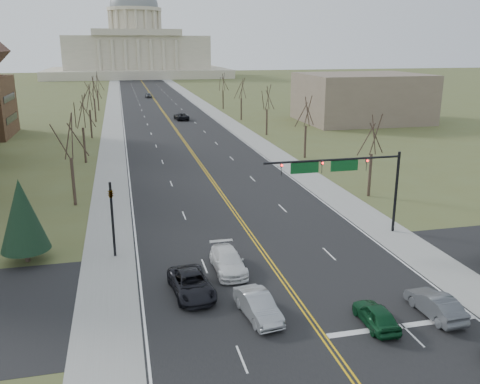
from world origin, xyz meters
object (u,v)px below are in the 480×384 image
signal_mast (343,171)px  car_far_sb (148,95)px  car_nb_inner_lead (376,315)px  car_nb_outer_lead (435,305)px  car_sb_inner_lead (258,306)px  car_sb_outer_lead (192,284)px  car_sb_inner_second (228,261)px  car_far_nb (181,116)px  signal_left (112,211)px

signal_mast → car_far_sb: 124.42m
car_nb_inner_lead → car_far_sb: car_far_sb is taller
car_nb_outer_lead → car_sb_inner_lead: size_ratio=0.97×
signal_mast → car_nb_inner_lead: (-3.99, -14.05, -5.08)m
car_sb_inner_lead → car_sb_outer_lead: bearing=124.3°
car_sb_inner_second → car_nb_inner_lead: bearing=-54.1°
car_nb_outer_lead → car_far_nb: 87.46m
car_far_nb → car_far_sb: car_far_sb is taller
car_sb_inner_second → car_far_sb: size_ratio=1.14×
car_sb_inner_lead → car_nb_inner_lead: bearing=-29.2°
signal_mast → car_nb_inner_lead: signal_mast is taller
signal_mast → signal_left: (-18.95, 0.00, -2.05)m
car_sb_outer_lead → car_sb_inner_second: 4.31m
car_nb_inner_lead → car_nb_outer_lead: (4.06, 0.22, 0.06)m
car_nb_outer_lead → car_sb_inner_lead: 10.81m
car_sb_outer_lead → car_far_sb: bearing=82.2°
car_nb_inner_lead → car_nb_outer_lead: car_nb_outer_lead is taller
signal_left → car_far_sb: bearing=85.4°
car_sb_inner_lead → signal_mast: bearing=39.7°
car_sb_inner_second → car_nb_outer_lead: bearing=-40.3°
signal_mast → car_sb_inner_second: size_ratio=2.33×
car_nb_inner_lead → car_nb_outer_lead: size_ratio=0.89×
car_sb_inner_lead → car_sb_inner_second: size_ratio=0.88×
signal_mast → car_far_sb: bearing=94.1°
car_nb_inner_lead → car_sb_outer_lead: car_sb_outer_lead is taller
signal_mast → car_nb_inner_lead: size_ratio=3.08×
car_nb_outer_lead → car_sb_inner_lead: bearing=-14.8°
car_nb_inner_lead → car_far_nb: car_far_nb is taller
car_nb_inner_lead → car_sb_inner_second: (-6.90, 9.37, 0.09)m
car_sb_inner_lead → car_sb_inner_second: (-0.40, 6.85, 0.00)m
signal_left → car_far_sb: (10.07, 124.00, -2.92)m
car_sb_inner_second → signal_mast: bearing=22.8°
signal_left → car_sb_outer_lead: signal_left is taller
signal_left → car_sb_inner_lead: 14.60m
car_sb_inner_second → car_far_nb: bearing=85.1°
signal_mast → car_nb_outer_lead: 14.71m
car_far_sb → signal_left: bearing=-99.0°
signal_mast → car_far_nb: 73.83m
car_far_nb → car_far_sb: 50.66m
car_far_sb → car_sb_inner_lead: bearing=-95.0°
car_sb_inner_second → signal_left: bearing=149.4°
car_far_nb → car_nb_inner_lead: bearing=85.4°
car_sb_inner_lead → car_far_nb: size_ratio=0.82×
car_nb_outer_lead → car_far_nb: (-4.83, 87.33, 0.05)m
car_far_sb → car_sb_inner_second: bearing=-95.2°
signal_mast → car_sb_outer_lead: signal_mast is taller
signal_mast → car_sb_inner_lead: 16.37m
signal_mast → car_sb_inner_lead: size_ratio=2.66×
car_nb_outer_lead → signal_left: bearing=-38.5°
car_nb_inner_lead → car_far_nb: size_ratio=0.70×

